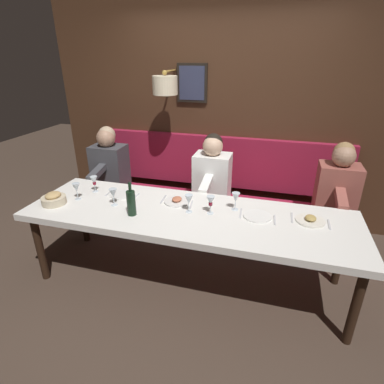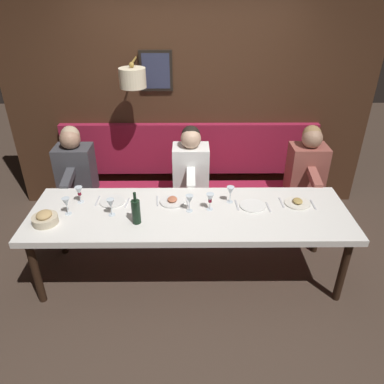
# 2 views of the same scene
# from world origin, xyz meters

# --- Properties ---
(ground_plane) EXTENTS (12.00, 12.00, 0.00)m
(ground_plane) POSITION_xyz_m (0.00, 0.00, 0.00)
(ground_plane) COLOR #423328
(dining_table) EXTENTS (0.90, 2.92, 0.74)m
(dining_table) POSITION_xyz_m (0.00, 0.00, 0.68)
(dining_table) COLOR silver
(dining_table) RESTS_ON ground_plane
(banquette_bench) EXTENTS (0.52, 3.12, 0.45)m
(banquette_bench) POSITION_xyz_m (0.89, 0.00, 0.23)
(banquette_bench) COLOR maroon
(banquette_bench) RESTS_ON ground_plane
(back_wall_panel) EXTENTS (0.59, 4.32, 2.90)m
(back_wall_panel) POSITION_xyz_m (1.46, 0.01, 1.36)
(back_wall_panel) COLOR #422819
(back_wall_panel) RESTS_ON ground_plane
(diner_nearest) EXTENTS (0.60, 0.40, 0.79)m
(diner_nearest) POSITION_xyz_m (0.88, -1.32, 0.82)
(diner_nearest) COLOR #934C42
(diner_nearest) RESTS_ON banquette_bench
(diner_near) EXTENTS (0.60, 0.40, 0.79)m
(diner_near) POSITION_xyz_m (0.88, -0.02, 0.82)
(diner_near) COLOR white
(diner_near) RESTS_ON banquette_bench
(diner_middle) EXTENTS (0.60, 0.40, 0.79)m
(diner_middle) POSITION_xyz_m (0.88, 1.28, 0.82)
(diner_middle) COLOR #3D3D42
(diner_middle) RESTS_ON banquette_bench
(place_setting_0) EXTENTS (0.24, 0.32, 0.01)m
(place_setting_0) POSITION_xyz_m (0.09, -0.59, 0.75)
(place_setting_0) COLOR white
(place_setting_0) RESTS_ON dining_table
(place_setting_1) EXTENTS (0.24, 0.32, 0.05)m
(place_setting_1) POSITION_xyz_m (0.17, 0.16, 0.75)
(place_setting_1) COLOR silver
(place_setting_1) RESTS_ON dining_table
(place_setting_2) EXTENTS (0.24, 0.31, 0.01)m
(place_setting_2) POSITION_xyz_m (0.18, 0.74, 0.75)
(place_setting_2) COLOR silver
(place_setting_2) RESTS_ON dining_table
(place_setting_3) EXTENTS (0.24, 0.31, 0.05)m
(place_setting_3) POSITION_xyz_m (0.13, -1.02, 0.75)
(place_setting_3) COLOR silver
(place_setting_3) RESTS_ON dining_table
(wine_glass_0) EXTENTS (0.07, 0.07, 0.16)m
(wine_glass_0) POSITION_xyz_m (-0.05, 0.70, 0.86)
(wine_glass_0) COLOR silver
(wine_glass_0) RESTS_ON dining_table
(wine_glass_1) EXTENTS (0.07, 0.07, 0.16)m
(wine_glass_1) POSITION_xyz_m (-0.02, 1.10, 0.86)
(wine_glass_1) COLOR silver
(wine_glass_1) RESTS_ON dining_table
(wine_glass_2) EXTENTS (0.07, 0.07, 0.16)m
(wine_glass_2) POSITION_xyz_m (0.02, 0.00, 0.86)
(wine_glass_2) COLOR silver
(wine_glass_2) RESTS_ON dining_table
(wine_glass_3) EXTENTS (0.07, 0.07, 0.16)m
(wine_glass_3) POSITION_xyz_m (0.18, 1.04, 0.86)
(wine_glass_3) COLOR silver
(wine_glass_3) RESTS_ON dining_table
(wine_glass_4) EXTENTS (0.07, 0.07, 0.16)m
(wine_glass_4) POSITION_xyz_m (0.04, -0.19, 0.86)
(wine_glass_4) COLOR silver
(wine_glass_4) RESTS_ON dining_table
(wine_glass_5) EXTENTS (0.07, 0.07, 0.16)m
(wine_glass_5) POSITION_xyz_m (0.17, -0.39, 0.86)
(wine_glass_5) COLOR silver
(wine_glass_5) RESTS_ON dining_table
(wine_bottle) EXTENTS (0.08, 0.08, 0.30)m
(wine_bottle) POSITION_xyz_m (-0.17, 0.46, 0.86)
(wine_bottle) COLOR black
(wine_bottle) RESTS_ON dining_table
(bread_bowl) EXTENTS (0.22, 0.22, 0.12)m
(bread_bowl) POSITION_xyz_m (-0.17, 1.25, 0.79)
(bread_bowl) COLOR beige
(bread_bowl) RESTS_ON dining_table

